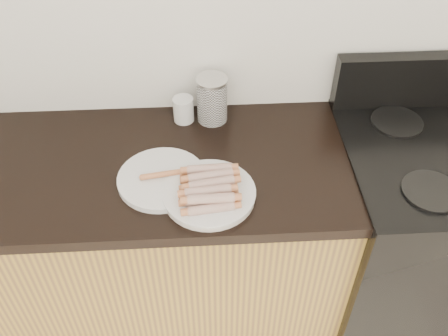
{
  "coord_description": "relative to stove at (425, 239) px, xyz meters",
  "views": [
    {
      "loc": [
        -0.08,
        0.5,
        2.01
      ],
      "look_at": [
        -0.01,
        1.62,
        0.94
      ],
      "focal_mm": 40.0,
      "sensor_mm": 36.0,
      "label": 1
    }
  ],
  "objects": [
    {
      "name": "mug",
      "position": [
        -0.92,
        0.24,
        0.49
      ],
      "size": [
        0.08,
        0.08,
        0.09
      ],
      "primitive_type": "cylinder",
      "rotation": [
        0.0,
        0.0,
        0.17
      ],
      "color": "white",
      "rests_on": "counter_slab"
    },
    {
      "name": "canister",
      "position": [
        -0.82,
        0.24,
        0.53
      ],
      "size": [
        0.11,
        0.11,
        0.17
      ],
      "rotation": [
        0.0,
        0.0,
        -0.24
      ],
      "color": "silver",
      "rests_on": "counter_slab"
    },
    {
      "name": "stove_panel",
      "position": [
        0.0,
        0.28,
        0.55
      ],
      "size": [
        0.76,
        0.06,
        0.2
      ],
      "primitive_type": "cube",
      "color": "black",
      "rests_on": "stove"
    },
    {
      "name": "wall_back",
      "position": [
        -0.78,
        0.32,
        0.84
      ],
      "size": [
        4.0,
        0.04,
        2.6
      ],
      "primitive_type": "cube",
      "color": "silver",
      "rests_on": "ground"
    },
    {
      "name": "cabinet_base",
      "position": [
        -1.48,
        0.01,
        -0.03
      ],
      "size": [
        2.2,
        0.59,
        0.86
      ],
      "primitive_type": "cube",
      "color": "olive",
      "rests_on": "floor"
    },
    {
      "name": "plain_sausages",
      "position": [
        -0.99,
        -0.06,
        0.47
      ],
      "size": [
        0.12,
        0.04,
        0.02
      ],
      "rotation": [
        0.0,
        0.0,
        0.15
      ],
      "color": "#C2752D",
      "rests_on": "side_plate"
    },
    {
      "name": "burner_far_left",
      "position": [
        -0.17,
        0.17,
        0.46
      ],
      "size": [
        0.18,
        0.18,
        0.01
      ],
      "primitive_type": "cylinder",
      "color": "black",
      "rests_on": "stove"
    },
    {
      "name": "hotdog_pile",
      "position": [
        -0.84,
        -0.14,
        0.49
      ],
      "size": [
        0.14,
        0.2,
        0.05
      ],
      "rotation": [
        0.0,
        0.0,
        0.07
      ],
      "color": "maroon",
      "rests_on": "main_plate"
    },
    {
      "name": "main_plate",
      "position": [
        -0.84,
        -0.14,
        0.45
      ],
      "size": [
        0.32,
        0.32,
        0.02
      ],
      "primitive_type": "cylinder",
      "rotation": [
        0.0,
        0.0,
        0.18
      ],
      "color": "white",
      "rests_on": "counter_slab"
    },
    {
      "name": "stove",
      "position": [
        0.0,
        0.0,
        0.0
      ],
      "size": [
        0.76,
        0.65,
        0.91
      ],
      "color": "black",
      "rests_on": "floor"
    },
    {
      "name": "burner_near_left",
      "position": [
        -0.17,
        -0.17,
        0.46
      ],
      "size": [
        0.18,
        0.18,
        0.01
      ],
      "primitive_type": "cylinder",
      "color": "black",
      "rests_on": "stove"
    },
    {
      "name": "side_plate",
      "position": [
        -0.99,
        -0.06,
        0.45
      ],
      "size": [
        0.28,
        0.28,
        0.02
      ],
      "primitive_type": "cylinder",
      "rotation": [
        0.0,
        0.0,
        0.03
      ],
      "color": "white",
      "rests_on": "counter_slab"
    },
    {
      "name": "counter_slab",
      "position": [
        -1.48,
        0.01,
        0.42
      ],
      "size": [
        2.2,
        0.62,
        0.04
      ],
      "primitive_type": "cube",
      "color": "black",
      "rests_on": "cabinet_base"
    }
  ]
}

